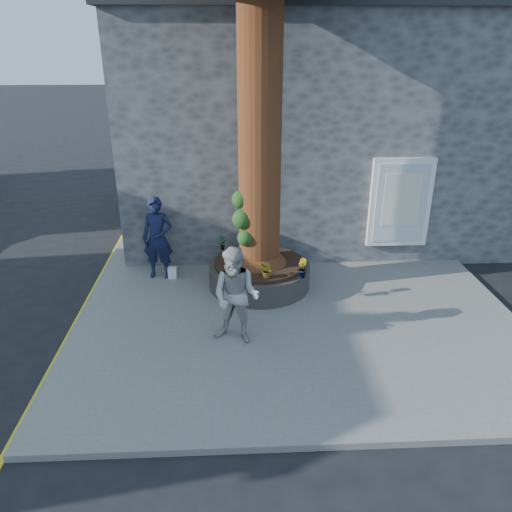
{
  "coord_description": "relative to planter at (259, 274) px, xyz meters",
  "views": [
    {
      "loc": [
        0.21,
        -8.32,
        5.36
      ],
      "look_at": [
        0.68,
        1.1,
        1.25
      ],
      "focal_mm": 35.0,
      "sensor_mm": 36.0,
      "label": 1
    }
  ],
  "objects": [
    {
      "name": "plant_b",
      "position": [
        0.85,
        -0.85,
        0.52
      ],
      "size": [
        0.26,
        0.26,
        0.42
      ],
      "primitive_type": "imported",
      "rotation": [
        0.0,
        0.0,
        1.73
      ],
      "color": "gray",
      "rests_on": "planter"
    },
    {
      "name": "plant_d",
      "position": [
        0.12,
        -0.85,
        0.48
      ],
      "size": [
        0.33,
        0.36,
        0.34
      ],
      "primitive_type": "imported",
      "rotation": [
        0.0,
        0.0,
        4.9
      ],
      "color": "gray",
      "rests_on": "planter"
    },
    {
      "name": "stone_shop",
      "position": [
        1.7,
        5.2,
        2.75
      ],
      "size": [
        10.3,
        8.3,
        6.3
      ],
      "color": "#434548",
      "rests_on": "ground"
    },
    {
      "name": "plant_a",
      "position": [
        -0.85,
        0.73,
        0.5
      ],
      "size": [
        0.24,
        0.22,
        0.38
      ],
      "primitive_type": "imported",
      "rotation": [
        0.0,
        0.0,
        0.59
      ],
      "color": "gray",
      "rests_on": "planter"
    },
    {
      "name": "shopping_bag",
      "position": [
        -2.05,
        0.48,
        -0.15
      ],
      "size": [
        0.2,
        0.13,
        0.28
      ],
      "primitive_type": "cube",
      "rotation": [
        0.0,
        0.0,
        -0.03
      ],
      "color": "white",
      "rests_on": "pavement"
    },
    {
      "name": "pavement",
      "position": [
        0.7,
        -1.0,
        -0.35
      ],
      "size": [
        9.0,
        8.0,
        0.12
      ],
      "primitive_type": "cube",
      "color": "slate",
      "rests_on": "ground"
    },
    {
      "name": "man",
      "position": [
        -2.34,
        0.6,
        0.69
      ],
      "size": [
        0.75,
        0.53,
        1.96
      ],
      "primitive_type": "imported",
      "rotation": [
        0.0,
        0.0,
        -0.09
      ],
      "color": "#15193A",
      "rests_on": "pavement"
    },
    {
      "name": "planter",
      "position": [
        0.0,
        0.0,
        0.0
      ],
      "size": [
        2.3,
        2.3,
        0.6
      ],
      "color": "black",
      "rests_on": "pavement"
    },
    {
      "name": "ground",
      "position": [
        -0.8,
        -2.0,
        -0.41
      ],
      "size": [
        120.0,
        120.0,
        0.0
      ],
      "primitive_type": "plane",
      "color": "black",
      "rests_on": "ground"
    },
    {
      "name": "yellow_line",
      "position": [
        -3.85,
        -1.0,
        -0.41
      ],
      "size": [
        0.1,
        30.0,
        0.01
      ],
      "primitive_type": "cube",
      "color": "yellow",
      "rests_on": "ground"
    },
    {
      "name": "woman",
      "position": [
        -0.55,
        -2.27,
        0.64
      ],
      "size": [
        1.1,
        0.99,
        1.87
      ],
      "primitive_type": "imported",
      "rotation": [
        0.0,
        0.0,
        -0.37
      ],
      "color": "#A6A49F",
      "rests_on": "pavement"
    },
    {
      "name": "plant_c",
      "position": [
        0.23,
        0.85,
        0.47
      ],
      "size": [
        0.22,
        0.22,
        0.32
      ],
      "primitive_type": "imported",
      "rotation": [
        0.0,
        0.0,
        3.36
      ],
      "color": "gray",
      "rests_on": "planter"
    }
  ]
}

